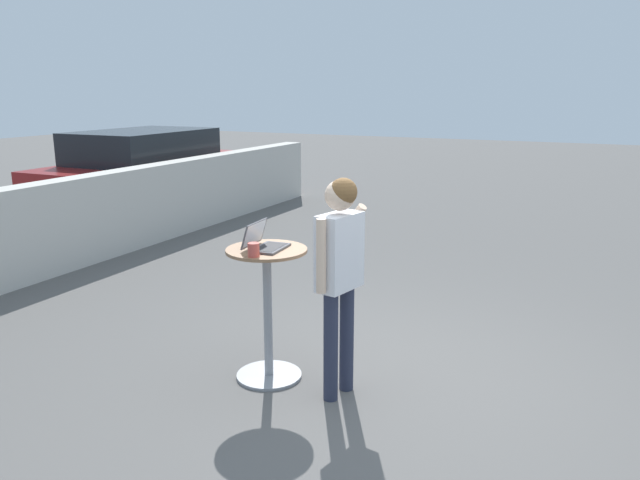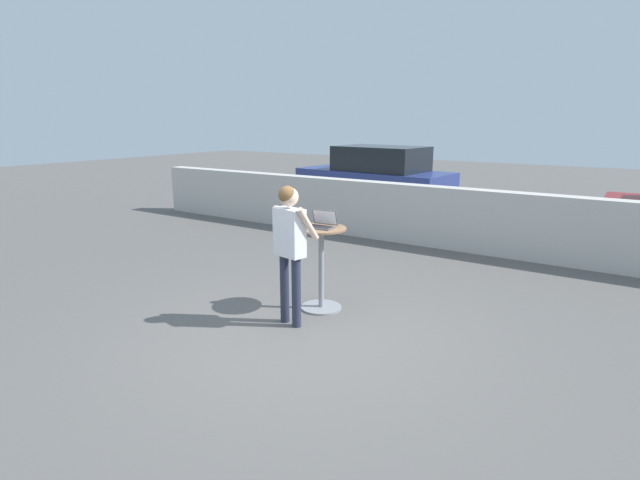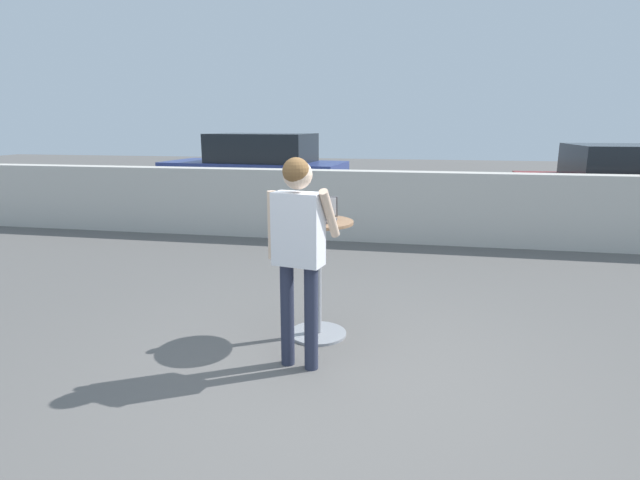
# 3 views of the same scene
# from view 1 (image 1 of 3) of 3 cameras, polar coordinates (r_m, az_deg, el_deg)

# --- Properties ---
(ground_plane) EXTENTS (50.00, 50.00, 0.00)m
(ground_plane) POSITION_cam_1_polar(r_m,az_deg,el_deg) (5.21, 6.00, -12.68)
(ground_plane) COLOR #5B5956
(cafe_table) EXTENTS (0.64, 0.64, 1.09)m
(cafe_table) POSITION_cam_1_polar(r_m,az_deg,el_deg) (5.03, -4.81, -5.99)
(cafe_table) COLOR gray
(cafe_table) RESTS_ON ground_plane
(laptop) EXTENTS (0.37, 0.30, 0.21)m
(laptop) POSITION_cam_1_polar(r_m,az_deg,el_deg) (4.88, -5.12, -0.24)
(laptop) COLOR #515156
(laptop) RESTS_ON cafe_table
(coffee_mug) EXTENTS (0.13, 0.09, 0.11)m
(coffee_mug) POSITION_cam_1_polar(r_m,az_deg,el_deg) (4.65, -6.09, -0.89)
(coffee_mug) COLOR #C14C42
(coffee_mug) RESTS_ON cafe_table
(standing_person) EXTENTS (0.56, 0.33, 1.69)m
(standing_person) POSITION_cam_1_polar(r_m,az_deg,el_deg) (4.59, 1.79, -1.91)
(standing_person) COLOR #282D42
(standing_person) RESTS_ON ground_plane
(parked_car_further_down) EXTENTS (4.60, 2.05, 1.57)m
(parked_car_further_down) POSITION_cam_1_polar(r_m,az_deg,el_deg) (12.03, -15.22, 6.08)
(parked_car_further_down) COLOR maroon
(parked_car_further_down) RESTS_ON ground_plane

